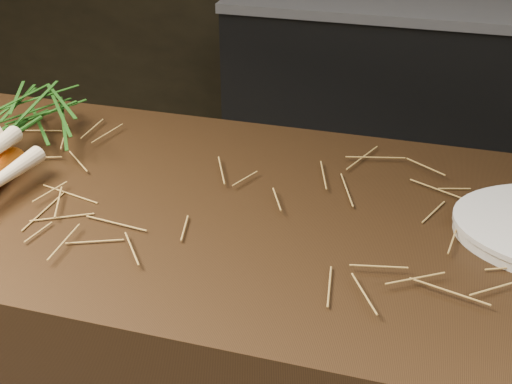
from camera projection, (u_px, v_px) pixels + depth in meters
back_counter at (433, 95)px, 2.87m from camera, size 1.82×0.62×0.84m
straw_bedding at (252, 203)px, 1.13m from camera, size 1.40×0.60×0.02m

